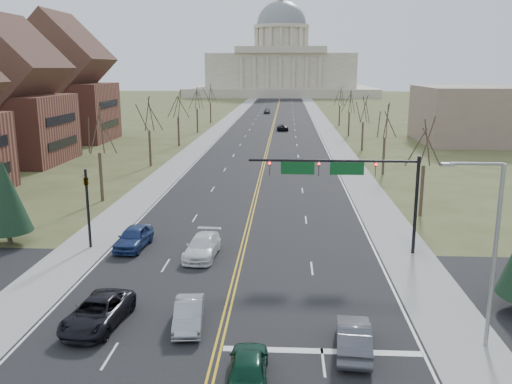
# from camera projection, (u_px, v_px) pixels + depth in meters

# --- Properties ---
(ground) EXTENTS (600.00, 600.00, 0.00)m
(ground) POSITION_uv_depth(u_px,v_px,m) (220.00, 338.00, 27.11)
(ground) COLOR #474A25
(ground) RESTS_ON ground
(road) EXTENTS (20.00, 380.00, 0.01)m
(road) POSITION_uv_depth(u_px,v_px,m) (274.00, 123.00, 134.15)
(road) COLOR black
(road) RESTS_ON ground
(cross_road) EXTENTS (120.00, 14.00, 0.01)m
(cross_road) POSITION_uv_depth(u_px,v_px,m) (232.00, 290.00, 32.95)
(cross_road) COLOR black
(cross_road) RESTS_ON ground
(sidewalk_left) EXTENTS (4.00, 380.00, 0.03)m
(sidewalk_left) POSITION_uv_depth(u_px,v_px,m) (226.00, 122.00, 134.81)
(sidewalk_left) COLOR gray
(sidewalk_left) RESTS_ON ground
(sidewalk_right) EXTENTS (4.00, 380.00, 0.03)m
(sidewalk_right) POSITION_uv_depth(u_px,v_px,m) (323.00, 123.00, 133.49)
(sidewalk_right) COLOR gray
(sidewalk_right) RESTS_ON ground
(center_line) EXTENTS (0.42, 380.00, 0.01)m
(center_line) POSITION_uv_depth(u_px,v_px,m) (274.00, 123.00, 134.15)
(center_line) COLOR gold
(center_line) RESTS_ON road
(edge_line_left) EXTENTS (0.15, 380.00, 0.01)m
(edge_line_left) POSITION_uv_depth(u_px,v_px,m) (235.00, 122.00, 134.69)
(edge_line_left) COLOR silver
(edge_line_left) RESTS_ON road
(edge_line_right) EXTENTS (0.15, 380.00, 0.01)m
(edge_line_right) POSITION_uv_depth(u_px,v_px,m) (314.00, 123.00, 133.61)
(edge_line_right) COLOR silver
(edge_line_right) RESTS_ON road
(stop_bar) EXTENTS (9.50, 0.50, 0.01)m
(stop_bar) POSITION_uv_depth(u_px,v_px,m) (322.00, 351.00, 25.86)
(stop_bar) COLOR silver
(stop_bar) RESTS_ON road
(capitol) EXTENTS (90.00, 60.00, 50.00)m
(capitol) POSITION_uv_depth(u_px,v_px,m) (281.00, 66.00, 267.14)
(capitol) COLOR beige
(capitol) RESTS_ON ground
(signal_mast) EXTENTS (12.12, 0.44, 7.20)m
(signal_mast) POSITION_uv_depth(u_px,v_px,m) (346.00, 175.00, 38.55)
(signal_mast) COLOR black
(signal_mast) RESTS_ON ground
(signal_left) EXTENTS (0.32, 0.36, 6.00)m
(signal_left) POSITION_uv_depth(u_px,v_px,m) (87.00, 200.00, 40.05)
(signal_left) COLOR black
(signal_left) RESTS_ON ground
(street_light) EXTENTS (2.90, 0.25, 9.07)m
(street_light) POSITION_uv_depth(u_px,v_px,m) (490.00, 244.00, 25.24)
(street_light) COLOR gray
(street_light) RESTS_ON ground
(tree_r_0) EXTENTS (3.74, 3.74, 8.50)m
(tree_r_0) POSITION_uv_depth(u_px,v_px,m) (425.00, 145.00, 48.15)
(tree_r_0) COLOR #322A1D
(tree_r_0) RESTS_ON ground
(tree_l_0) EXTENTS (3.96, 3.96, 9.00)m
(tree_l_0) POSITION_uv_depth(u_px,v_px,m) (98.00, 133.00, 53.66)
(tree_l_0) COLOR #322A1D
(tree_l_0) RESTS_ON ground
(tree_r_1) EXTENTS (3.74, 3.74, 8.50)m
(tree_r_1) POSITION_uv_depth(u_px,v_px,m) (385.00, 123.00, 67.61)
(tree_r_1) COLOR #322A1D
(tree_r_1) RESTS_ON ground
(tree_l_1) EXTENTS (3.96, 3.96, 9.00)m
(tree_l_1) POSITION_uv_depth(u_px,v_px,m) (149.00, 116.00, 73.12)
(tree_l_1) COLOR #322A1D
(tree_l_1) RESTS_ON ground
(tree_r_2) EXTENTS (3.74, 3.74, 8.50)m
(tree_r_2) POSITION_uv_depth(u_px,v_px,m) (363.00, 111.00, 87.07)
(tree_r_2) COLOR #322A1D
(tree_r_2) RESTS_ON ground
(tree_l_2) EXTENTS (3.96, 3.96, 9.00)m
(tree_l_2) POSITION_uv_depth(u_px,v_px,m) (178.00, 106.00, 92.59)
(tree_l_2) COLOR #322A1D
(tree_l_2) RESTS_ON ground
(tree_r_3) EXTENTS (3.74, 3.74, 8.50)m
(tree_r_3) POSITION_uv_depth(u_px,v_px,m) (350.00, 103.00, 106.53)
(tree_r_3) COLOR #322A1D
(tree_r_3) RESTS_ON ground
(tree_l_3) EXTENTS (3.96, 3.96, 9.00)m
(tree_l_3) POSITION_uv_depth(u_px,v_px,m) (197.00, 99.00, 112.05)
(tree_l_3) COLOR #322A1D
(tree_l_3) RESTS_ON ground
(tree_r_4) EXTENTS (3.74, 3.74, 8.50)m
(tree_r_4) POSITION_uv_depth(u_px,v_px,m) (340.00, 97.00, 126.00)
(tree_r_4) COLOR #322A1D
(tree_r_4) RESTS_ON ground
(tree_l_4) EXTENTS (3.96, 3.96, 9.00)m
(tree_l_4) POSITION_uv_depth(u_px,v_px,m) (210.00, 95.00, 131.51)
(tree_l_4) COLOR #322A1D
(tree_l_4) RESTS_ON ground
(conifer_l) EXTENTS (3.64, 3.64, 6.50)m
(conifer_l) POSITION_uv_depth(u_px,v_px,m) (5.00, 197.00, 40.89)
(conifer_l) COLOR #322A1D
(conifer_l) RESTS_ON ground
(bldg_left_mid) EXTENTS (15.10, 14.28, 20.75)m
(bldg_left_mid) POSITION_uv_depth(u_px,v_px,m) (7.00, 102.00, 75.84)
(bldg_left_mid) COLOR brown
(bldg_left_mid) RESTS_ON ground
(bldg_left_far) EXTENTS (17.10, 14.28, 23.25)m
(bldg_left_far) POSITION_uv_depth(u_px,v_px,m) (62.00, 89.00, 99.09)
(bldg_left_far) COLOR brown
(bldg_left_far) RESTS_ON ground
(bldg_right_mass) EXTENTS (25.00, 20.00, 10.00)m
(bldg_right_mass) POSITION_uv_depth(u_px,v_px,m) (491.00, 115.00, 97.74)
(bldg_right_mass) COLOR #7A6757
(bldg_right_mass) RESTS_ON ground
(car_nb_inner_lead) EXTENTS (1.78, 4.25, 1.44)m
(car_nb_inner_lead) POSITION_uv_depth(u_px,v_px,m) (248.00, 365.00, 23.29)
(car_nb_inner_lead) COLOR #0C3523
(car_nb_inner_lead) RESTS_ON road
(car_nb_outer_lead) EXTENTS (1.96, 4.66, 1.50)m
(car_nb_outer_lead) POSITION_uv_depth(u_px,v_px,m) (354.00, 337.00, 25.67)
(car_nb_outer_lead) COLOR #4C4E54
(car_nb_outer_lead) RESTS_ON road
(car_sb_inner_lead) EXTENTS (1.88, 4.25, 1.36)m
(car_sb_inner_lead) POSITION_uv_depth(u_px,v_px,m) (189.00, 314.00, 28.21)
(car_sb_inner_lead) COLOR #919598
(car_sb_inner_lead) RESTS_ON road
(car_sb_outer_lead) EXTENTS (3.00, 5.54, 1.48)m
(car_sb_outer_lead) POSITION_uv_depth(u_px,v_px,m) (98.00, 312.00, 28.29)
(car_sb_outer_lead) COLOR black
(car_sb_outer_lead) RESTS_ON road
(car_sb_inner_second) EXTENTS (2.44, 5.32, 1.51)m
(car_sb_inner_second) POSITION_uv_depth(u_px,v_px,m) (202.00, 246.00, 38.71)
(car_sb_inner_second) COLOR white
(car_sb_inner_second) RESTS_ON road
(car_sb_outer_second) EXTENTS (2.27, 4.94, 1.64)m
(car_sb_outer_second) POSITION_uv_depth(u_px,v_px,m) (134.00, 237.00, 40.57)
(car_sb_outer_second) COLOR navy
(car_sb_outer_second) RESTS_ON road
(car_far_nb) EXTENTS (2.66, 5.02, 1.35)m
(car_far_nb) POSITION_uv_depth(u_px,v_px,m) (282.00, 127.00, 117.22)
(car_far_nb) COLOR black
(car_far_nb) RESTS_ON road
(car_far_sb) EXTENTS (1.90, 4.53, 1.53)m
(car_far_sb) POSITION_uv_depth(u_px,v_px,m) (267.00, 111.00, 161.12)
(car_far_sb) COLOR #4C4E53
(car_far_sb) RESTS_ON road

